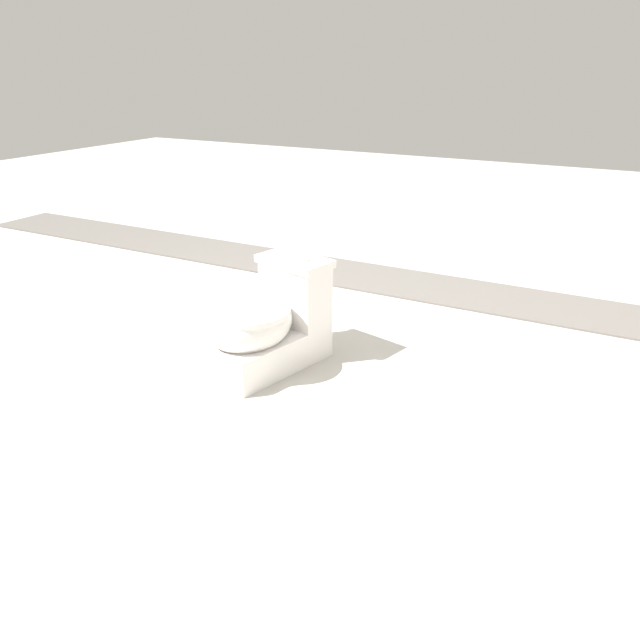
{
  "coord_description": "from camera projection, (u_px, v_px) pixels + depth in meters",
  "views": [
    {
      "loc": [
        2.53,
        1.72,
        1.4
      ],
      "look_at": [
        0.22,
        0.49,
        0.3
      ],
      "focal_mm": 35.0,
      "sensor_mm": 36.0,
      "label": 1
    }
  ],
  "objects": [
    {
      "name": "gravel_strip",
      "position": [
        426.0,
        287.0,
        4.13
      ],
      "size": [
        0.56,
        8.0,
        0.01
      ],
      "primitive_type": "cube",
      "color": "#605B56",
      "rests_on": "ground"
    },
    {
      "name": "ground_plane",
      "position": [
        259.0,
        341.0,
        3.34
      ],
      "size": [
        14.0,
        14.0,
        0.0
      ],
      "primitive_type": "plane",
      "color": "#B7B2A8"
    },
    {
      "name": "toilet",
      "position": [
        265.0,
        324.0,
        3.0
      ],
      "size": [
        0.7,
        0.51,
        0.52
      ],
      "rotation": [
        0.0,
        0.0,
        -0.24
      ],
      "color": "white",
      "rests_on": "ground"
    }
  ]
}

